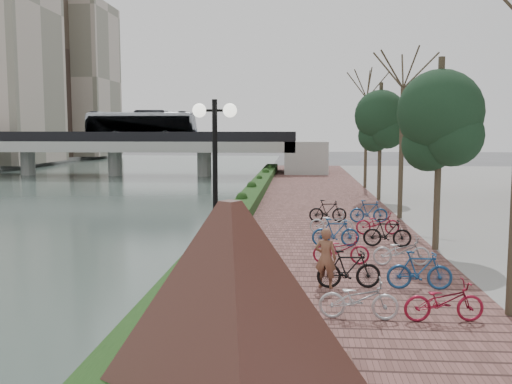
# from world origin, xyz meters

# --- Properties ---
(ground) EXTENTS (220.00, 220.00, 0.00)m
(ground) POSITION_xyz_m (0.00, 0.00, 0.00)
(ground) COLOR #59595B
(ground) RESTS_ON ground
(river_water) EXTENTS (30.00, 130.00, 0.02)m
(river_water) POSITION_xyz_m (-15.00, 25.00, 0.01)
(river_water) COLOR #3F4F48
(river_water) RESTS_ON ground
(promenade) EXTENTS (8.00, 75.00, 0.50)m
(promenade) POSITION_xyz_m (4.00, 17.50, 0.25)
(promenade) COLOR brown
(promenade) RESTS_ON ground
(hedge) EXTENTS (1.10, 56.00, 0.60)m
(hedge) POSITION_xyz_m (0.60, 20.00, 0.80)
(hedge) COLOR #193814
(hedge) RESTS_ON promenade
(chain_fence) EXTENTS (0.10, 14.10, 0.70)m
(chain_fence) POSITION_xyz_m (1.40, 2.00, 0.85)
(chain_fence) COLOR black
(chain_fence) RESTS_ON promenade
(granite_monument) EXTENTS (4.93, 4.93, 3.10)m
(granite_monument) POSITION_xyz_m (2.33, -2.83, 2.07)
(granite_monument) COLOR #47231E
(granite_monument) RESTS_ON promenade
(lamppost) EXTENTS (1.02, 0.32, 4.77)m
(lamppost) POSITION_xyz_m (1.37, 2.28, 3.95)
(lamppost) COLOR black
(lamppost) RESTS_ON promenade
(motorcycle) EXTENTS (0.83, 1.45, 0.86)m
(motorcycle) POSITION_xyz_m (2.46, -1.03, 0.93)
(motorcycle) COLOR black
(motorcycle) RESTS_ON promenade
(pedestrian) EXTENTS (0.66, 0.52, 1.57)m
(pedestrian) POSITION_xyz_m (4.00, 3.89, 1.29)
(pedestrian) COLOR brown
(pedestrian) RESTS_ON promenade
(bicycle_parking) EXTENTS (2.40, 14.69, 1.00)m
(bicycle_parking) POSITION_xyz_m (5.50, 7.80, 0.97)
(bicycle_parking) COLOR #B6B7BB
(bicycle_parking) RESTS_ON promenade
(street_trees) EXTENTS (3.20, 37.12, 6.80)m
(street_trees) POSITION_xyz_m (8.00, 12.68, 3.69)
(street_trees) COLOR #372F20
(street_trees) RESTS_ON promenade
(bridge) EXTENTS (36.00, 10.77, 6.50)m
(bridge) POSITION_xyz_m (-14.42, 45.00, 3.37)
(bridge) COLOR #A9A9A4
(bridge) RESTS_ON ground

